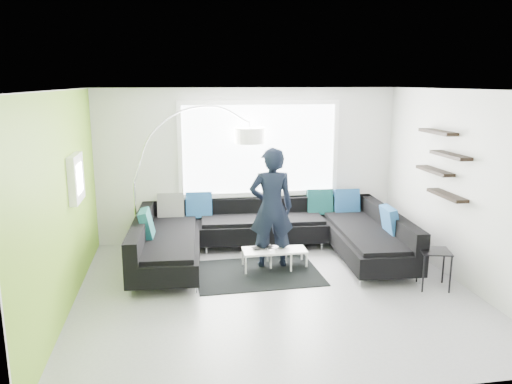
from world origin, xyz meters
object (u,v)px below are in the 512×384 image
(sectional_sofa, at_px, (268,237))
(coffee_table, at_px, (277,257))
(laptop, at_px, (264,248))
(arc_lamp, at_px, (134,182))
(side_table, at_px, (434,269))
(person, at_px, (271,208))

(sectional_sofa, relative_size, coffee_table, 4.57)
(laptop, bearing_deg, arc_lamp, 135.14)
(side_table, height_order, laptop, side_table)
(coffee_table, bearing_deg, laptop, -173.00)
(side_table, relative_size, person, 0.29)
(side_table, bearing_deg, sectional_sofa, 145.37)
(sectional_sofa, xyz_separation_m, arc_lamp, (-2.16, 0.72, 0.85))
(sectional_sofa, bearing_deg, laptop, -108.94)
(sectional_sofa, xyz_separation_m, person, (0.00, -0.23, 0.55))
(sectional_sofa, height_order, person, person)
(coffee_table, distance_m, arc_lamp, 2.70)
(arc_lamp, bearing_deg, coffee_table, -30.27)
(sectional_sofa, bearing_deg, arc_lamp, 164.69)
(arc_lamp, relative_size, person, 1.31)
(coffee_table, bearing_deg, person, 137.73)
(coffee_table, xyz_separation_m, arc_lamp, (-2.25, 1.03, 1.10))
(arc_lamp, height_order, person, arc_lamp)
(arc_lamp, bearing_deg, person, -29.42)
(sectional_sofa, bearing_deg, coffee_table, -71.93)
(coffee_table, relative_size, laptop, 2.43)
(arc_lamp, relative_size, side_table, 4.48)
(side_table, distance_m, laptop, 2.54)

